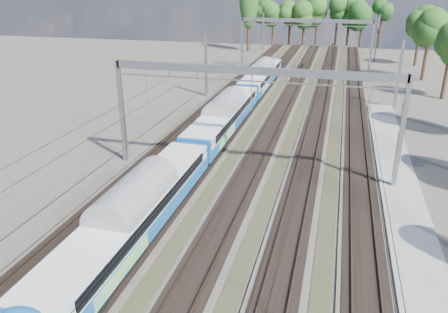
% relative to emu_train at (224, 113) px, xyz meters
% --- Properties ---
extents(track_bed, '(21.00, 130.00, 0.34)m').
position_rel_emu_train_xyz_m(track_bed, '(4.50, 6.67, -2.48)').
color(track_bed, '#47423A').
rests_on(track_bed, ground).
extents(platform, '(3.00, 70.00, 0.30)m').
position_rel_emu_train_xyz_m(platform, '(16.50, -18.33, -2.43)').
color(platform, gray).
rests_on(platform, ground).
extents(catenary, '(25.65, 130.00, 9.00)m').
position_rel_emu_train_xyz_m(catenary, '(4.83, 14.36, 3.82)').
color(catenary, gray).
rests_on(catenary, ground).
extents(tree_belt, '(39.31, 99.97, 11.68)m').
position_rel_emu_train_xyz_m(tree_belt, '(12.03, 54.56, 5.40)').
color(tree_belt, black).
rests_on(tree_belt, ground).
extents(emu_train, '(3.00, 63.35, 4.38)m').
position_rel_emu_train_xyz_m(emu_train, '(0.00, 0.00, 0.00)').
color(emu_train, black).
rests_on(emu_train, ground).
extents(worker, '(0.68, 0.84, 1.97)m').
position_rel_emu_train_xyz_m(worker, '(4.33, 40.78, -1.59)').
color(worker, black).
rests_on(worker, ground).
extents(signal_near, '(0.39, 0.36, 5.61)m').
position_rel_emu_train_xyz_m(signal_near, '(9.65, 34.74, 0.97)').
color(signal_near, black).
rests_on(signal_near, ground).
extents(signal_far, '(0.40, 0.36, 6.46)m').
position_rel_emu_train_xyz_m(signal_far, '(17.70, 52.53, 1.51)').
color(signal_far, black).
rests_on(signal_far, ground).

